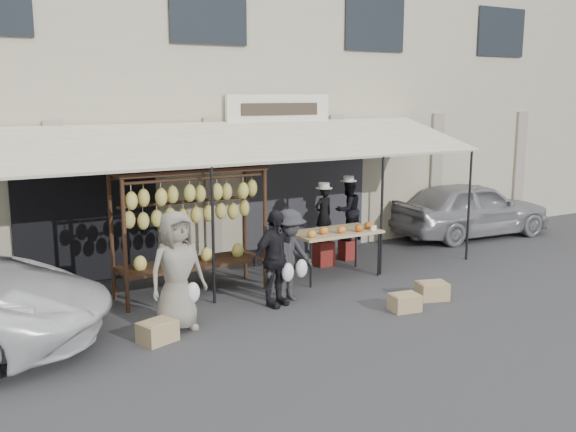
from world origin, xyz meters
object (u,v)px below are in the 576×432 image
at_px(vendor_left, 324,214).
at_px(customer_left, 177,271).
at_px(banana_rack, 191,207).
at_px(crate_near_a, 405,302).
at_px(vendor_right, 348,210).
at_px(crate_far, 158,332).
at_px(customer_right, 289,256).
at_px(crate_near_b, 432,291).
at_px(customer_mid, 275,258).
at_px(sedan, 471,209).
at_px(produce_table, 336,233).

bearing_deg(vendor_left, customer_left, 20.99).
xyz_separation_m(banana_rack, crate_near_a, (2.67, -2.49, -1.43)).
distance_m(vendor_left, vendor_right, 0.73).
bearing_deg(crate_far, customer_right, 14.73).
distance_m(banana_rack, crate_far, 2.59).
bearing_deg(customer_right, crate_near_b, -41.16).
bearing_deg(banana_rack, customer_right, -40.85).
relative_size(vendor_right, customer_mid, 0.80).
relative_size(customer_left, customer_right, 1.14).
relative_size(banana_rack, vendor_left, 2.29).
bearing_deg(customer_left, vendor_right, 16.96).
height_order(customer_right, crate_far, customer_right).
xyz_separation_m(customer_left, customer_right, (2.10, 0.35, -0.11)).
bearing_deg(vendor_left, customer_mid, 33.52).
height_order(vendor_right, crate_near_b, vendor_right).
relative_size(vendor_left, crate_near_a, 2.47).
distance_m(customer_left, customer_mid, 1.80).
bearing_deg(vendor_left, crate_far, 22.00).
bearing_deg(crate_near_b, customer_right, 152.06).
distance_m(vendor_left, crate_far, 4.97).
bearing_deg(customer_mid, crate_near_a, -54.60).
height_order(banana_rack, customer_right, banana_rack).
bearing_deg(customer_left, crate_near_b, -18.85).
height_order(crate_near_a, crate_far, crate_far).
xyz_separation_m(crate_near_b, crate_far, (-4.70, 0.49, 0.00)).
height_order(vendor_left, crate_near_a, vendor_left).
bearing_deg(vendor_right, customer_right, 30.88).
bearing_deg(crate_far, customer_mid, 14.51).
xyz_separation_m(customer_mid, crate_far, (-2.21, -0.57, -0.66)).
relative_size(crate_far, sedan, 0.12).
relative_size(customer_left, crate_near_b, 3.63).
distance_m(banana_rack, customer_left, 1.80).
xyz_separation_m(crate_near_a, sedan, (5.02, 3.51, 0.55)).
distance_m(produce_table, crate_near_a, 2.30).
bearing_deg(customer_mid, customer_right, -1.30).
distance_m(banana_rack, produce_table, 2.89).
relative_size(crate_near_a, crate_far, 0.92).
bearing_deg(customer_left, banana_rack, 52.88).
distance_m(crate_near_b, sedan, 5.38).
xyz_separation_m(banana_rack, customer_left, (-0.81, -1.46, -0.67)).
height_order(produce_table, vendor_left, vendor_left).
relative_size(customer_mid, customer_right, 1.02).
bearing_deg(sedan, crate_far, 111.67).
distance_m(customer_left, crate_far, 0.92).
distance_m(banana_rack, customer_mid, 1.73).
xyz_separation_m(customer_left, customer_mid, (1.78, 0.25, -0.09)).
distance_m(produce_table, customer_right, 1.70).
distance_m(produce_table, customer_mid, 2.03).
distance_m(banana_rack, sedan, 7.81).
xyz_separation_m(customer_right, crate_near_b, (2.17, -1.15, -0.64)).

